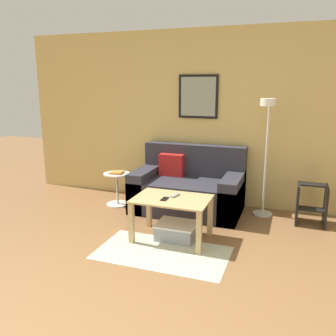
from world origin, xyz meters
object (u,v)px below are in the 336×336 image
object	(u,v)px
floor_lamp	(266,143)
remote_control	(175,195)
storage_bin	(176,231)
couch	(188,189)
book_stack	(117,172)
cell_phone	(165,199)
side_table	(117,186)
step_stool	(311,203)
coffee_table	(172,207)

from	to	relation	value
floor_lamp	remote_control	bearing A→B (deg)	-133.76
remote_control	storage_bin	bearing A→B (deg)	-42.76
couch	storage_bin	distance (m)	1.03
couch	storage_bin	xyz separation A→B (m)	(0.15, -0.99, -0.21)
storage_bin	book_stack	world-z (taller)	book_stack
cell_phone	storage_bin	bearing A→B (deg)	37.52
storage_bin	side_table	bearing A→B (deg)	145.23
remote_control	floor_lamp	bearing A→B (deg)	60.06
couch	floor_lamp	world-z (taller)	floor_lamp
side_table	remote_control	bearing A→B (deg)	-33.78
step_stool	storage_bin	bearing A→B (deg)	-145.66
side_table	couch	bearing A→B (deg)	7.75
side_table	coffee_table	bearing A→B (deg)	-36.62
couch	floor_lamp	size ratio (longest dim) A/B	0.94
coffee_table	step_stool	xyz separation A→B (m)	(1.54, 1.04, -0.12)
storage_bin	step_stool	xyz separation A→B (m)	(1.49, 1.02, 0.18)
storage_bin	remote_control	size ratio (longest dim) A/B	3.09
side_table	floor_lamp	bearing A→B (deg)	4.56
book_stack	step_stool	distance (m)	2.72
couch	book_stack	size ratio (longest dim) A/B	6.99
storage_bin	remote_control	bearing A→B (deg)	123.42
step_stool	floor_lamp	bearing A→B (deg)	-179.38
book_stack	remote_control	xyz separation A→B (m)	(1.17, -0.78, 0.01)
side_table	cell_phone	distance (m)	1.46
side_table	cell_phone	bearing A→B (deg)	-40.25
floor_lamp	book_stack	world-z (taller)	floor_lamp
floor_lamp	coffee_table	bearing A→B (deg)	-132.01
storage_bin	side_table	size ratio (longest dim) A/B	0.95
storage_bin	floor_lamp	distance (m)	1.64
storage_bin	cell_phone	bearing A→B (deg)	-142.24
coffee_table	book_stack	size ratio (longest dim) A/B	4.02
floor_lamp	couch	bearing A→B (deg)	-178.75
floor_lamp	cell_phone	bearing A→B (deg)	-132.10
step_stool	couch	bearing A→B (deg)	-178.98
storage_bin	floor_lamp	xyz separation A→B (m)	(0.88, 1.01, 0.94)
couch	remote_control	size ratio (longest dim) A/B	10.07
side_table	book_stack	bearing A→B (deg)	-55.61
book_stack	step_stool	bearing A→B (deg)	3.91
side_table	book_stack	world-z (taller)	book_stack
couch	coffee_table	xyz separation A→B (m)	(0.10, -1.01, 0.09)
floor_lamp	step_stool	world-z (taller)	floor_lamp
book_stack	step_stool	size ratio (longest dim) A/B	0.41
coffee_table	storage_bin	bearing A→B (deg)	23.02
couch	storage_bin	world-z (taller)	couch
cell_phone	couch	bearing A→B (deg)	91.88
floor_lamp	cell_phone	distance (m)	1.58
book_stack	remote_control	distance (m)	1.41
step_stool	book_stack	bearing A→B (deg)	-176.09
storage_bin	cell_phone	xyz separation A→B (m)	(-0.11, -0.09, 0.41)
couch	floor_lamp	distance (m)	1.27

